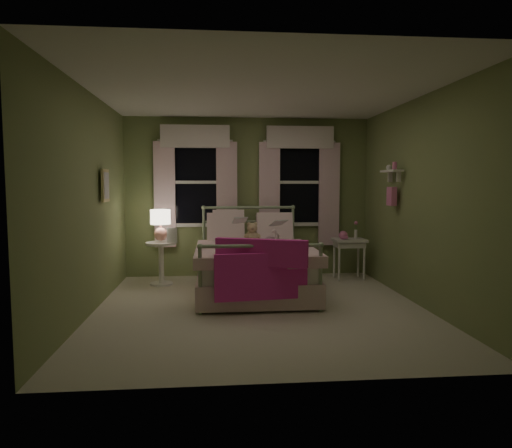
{
  "coord_description": "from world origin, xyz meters",
  "views": [
    {
      "loc": [
        -0.55,
        -5.43,
        1.52
      ],
      "look_at": [
        -0.01,
        0.46,
        1.0
      ],
      "focal_mm": 32.0,
      "sensor_mm": 36.0,
      "label": 1
    }
  ],
  "objects": [
    {
      "name": "book_left",
      "position": [
        -0.29,
        0.98,
        0.96
      ],
      "size": [
        0.21,
        0.13,
        0.26
      ],
      "primitive_type": "imported",
      "rotation": [
        1.22,
        0.0,
        0.09
      ],
      "color": "beige",
      "rests_on": "child_left"
    },
    {
      "name": "nightstand_right",
      "position": [
        1.58,
        1.61,
        0.55
      ],
      "size": [
        0.5,
        0.4,
        0.64
      ],
      "color": "white",
      "rests_on": "ground"
    },
    {
      "name": "book_right",
      "position": [
        0.27,
        0.98,
        0.92
      ],
      "size": [
        0.22,
        0.16,
        0.26
      ],
      "primitive_type": "imported",
      "rotation": [
        1.22,
        0.0,
        0.29
      ],
      "color": "beige",
      "rests_on": "child_right"
    },
    {
      "name": "window_left",
      "position": [
        -0.85,
        2.03,
        1.62
      ],
      "size": [
        1.34,
        0.13,
        1.96
      ],
      "color": "black",
      "rests_on": "room_shell"
    },
    {
      "name": "window_right",
      "position": [
        0.85,
        2.03,
        1.62
      ],
      "size": [
        1.34,
        0.13,
        1.96
      ],
      "color": "black",
      "rests_on": "room_shell"
    },
    {
      "name": "child_right",
      "position": [
        0.27,
        1.23,
        0.95
      ],
      "size": [
        0.42,
        0.36,
        0.76
      ],
      "primitive_type": "imported",
      "rotation": [
        0.0,
        0.0,
        2.92
      ],
      "color": "#F7D1DD",
      "rests_on": "bed"
    },
    {
      "name": "teddy_bear",
      "position": [
        -0.01,
        1.07,
        0.79
      ],
      "size": [
        0.24,
        0.2,
        0.32
      ],
      "color": "tan",
      "rests_on": "bed"
    },
    {
      "name": "wall_shelf",
      "position": [
        1.9,
        0.7,
        1.52
      ],
      "size": [
        0.15,
        0.5,
        0.6
      ],
      "color": "white",
      "rests_on": "room_shell"
    },
    {
      "name": "pink_throw",
      "position": [
        -0.01,
        -0.22,
        0.61
      ],
      "size": [
        1.1,
        0.47,
        0.71
      ],
      "color": "#DE2B9B",
      "rests_on": "bed"
    },
    {
      "name": "book_nightstand",
      "position": [
        -1.26,
        1.39,
        0.66
      ],
      "size": [
        0.23,
        0.27,
        0.02
      ],
      "primitive_type": "imported",
      "rotation": [
        0.0,
        0.0,
        -0.36
      ],
      "color": "beige",
      "rests_on": "nightstand_left"
    },
    {
      "name": "nightstand_left",
      "position": [
        -1.36,
        1.47,
        0.42
      ],
      "size": [
        0.46,
        0.46,
        0.65
      ],
      "color": "white",
      "rests_on": "ground"
    },
    {
      "name": "pink_toy",
      "position": [
        1.48,
        1.6,
        0.71
      ],
      "size": [
        0.14,
        0.2,
        0.14
      ],
      "color": "pink",
      "rests_on": "nightstand_right"
    },
    {
      "name": "table_lamp",
      "position": [
        -1.36,
        1.47,
        0.95
      ],
      "size": [
        0.3,
        0.3,
        0.47
      ],
      "color": "#FFA996",
      "rests_on": "nightstand_left"
    },
    {
      "name": "room_shell",
      "position": [
        0.0,
        0.0,
        1.3
      ],
      "size": [
        4.2,
        4.2,
        4.2
      ],
      "color": "beige",
      "rests_on": "ground"
    },
    {
      "name": "child_left",
      "position": [
        -0.29,
        1.23,
        0.9
      ],
      "size": [
        0.29,
        0.25,
        0.67
      ],
      "primitive_type": "imported",
      "rotation": [
        0.0,
        0.0,
        3.59
      ],
      "color": "#F7D1DD",
      "rests_on": "bed"
    },
    {
      "name": "bed",
      "position": [
        -0.02,
        0.8,
        0.38
      ],
      "size": [
        1.58,
        2.04,
        1.18
      ],
      "color": "white",
      "rests_on": "ground"
    },
    {
      "name": "bud_vase",
      "position": [
        1.7,
        1.66,
        0.79
      ],
      "size": [
        0.06,
        0.06,
        0.28
      ],
      "color": "white",
      "rests_on": "nightstand_right"
    },
    {
      "name": "framed_picture",
      "position": [
        -1.95,
        0.6,
        1.5
      ],
      "size": [
        0.03,
        0.32,
        0.42
      ],
      "color": "beige",
      "rests_on": "room_shell"
    }
  ]
}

